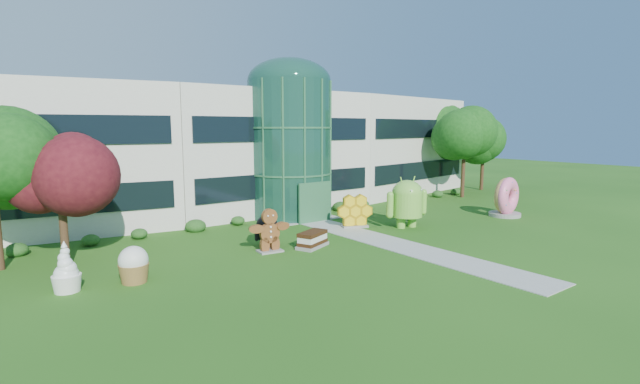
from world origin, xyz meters
TOP-DOWN VIEW (x-y plane):
  - ground at (0.00, 0.00)m, footprint 140.00×140.00m
  - building at (0.00, 18.00)m, footprint 46.00×15.00m
  - atrium at (0.00, 12.00)m, footprint 6.00×6.00m
  - walkway at (0.00, 2.00)m, footprint 2.40×20.00m
  - tree_red at (-15.50, 7.50)m, footprint 4.00×4.00m
  - trees_backdrop at (0.00, 13.00)m, footprint 52.00×8.00m
  - android_green at (3.88, 3.99)m, footprint 3.59×2.71m
  - android_black at (-5.88, 5.49)m, footprint 1.97×1.57m
  - donut at (12.59, 2.29)m, footprint 2.98×1.72m
  - gingerbread at (-6.42, 4.19)m, footprint 2.63×1.26m
  - ice_cream_sandwich at (-4.06, 3.59)m, footprint 2.23×1.71m
  - honeycomb at (1.16, 6.06)m, footprint 2.67×1.79m
  - froyo at (-16.00, 3.90)m, footprint 1.51×1.51m
  - cupcake at (-13.53, 3.43)m, footprint 1.75×1.75m

SIDE VIEW (x-z plane):
  - ground at x=0.00m, z-range 0.00..0.00m
  - walkway at x=0.00m, z-range 0.00..0.04m
  - ice_cream_sandwich at x=-4.06m, z-range 0.00..0.89m
  - cupcake at x=-13.53m, z-range 0.00..1.59m
  - android_black at x=-5.88m, z-range 0.00..1.97m
  - honeycomb at x=1.16m, z-range 0.00..1.98m
  - froyo at x=-16.00m, z-range 0.00..2.05m
  - gingerbread at x=-6.42m, z-range 0.00..2.34m
  - donut at x=12.59m, z-range 0.00..2.94m
  - android_green at x=3.88m, z-range 0.00..3.69m
  - tree_red at x=-15.50m, z-range 0.00..6.00m
  - trees_backdrop at x=0.00m, z-range 0.00..8.40m
  - building at x=0.00m, z-range 0.00..9.30m
  - atrium at x=0.00m, z-range 0.00..9.80m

